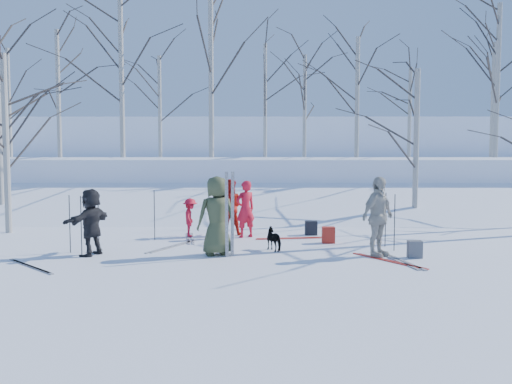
{
  "coord_description": "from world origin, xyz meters",
  "views": [
    {
      "loc": [
        0.04,
        -11.51,
        2.21
      ],
      "look_at": [
        0.0,
        1.5,
        1.3
      ],
      "focal_mm": 35.0,
      "sensor_mm": 36.0,
      "label": 1
    }
  ],
  "objects_px": {
    "skier_red_seated": "(190,218)",
    "backpack_red": "(328,235)",
    "backpack_grey": "(415,249)",
    "backpack_dark": "(311,228)",
    "skier_cream_east": "(378,217)",
    "skier_redor_behind": "(229,207)",
    "skier_red_north": "(245,209)",
    "skier_grey_west": "(91,222)",
    "skier_olive_center": "(217,216)",
    "dog": "(275,239)"
  },
  "relations": [
    {
      "from": "skier_redor_behind",
      "to": "skier_cream_east",
      "type": "height_order",
      "value": "skier_cream_east"
    },
    {
      "from": "skier_grey_west",
      "to": "backpack_dark",
      "type": "distance_m",
      "value": 6.07
    },
    {
      "from": "dog",
      "to": "backpack_grey",
      "type": "xyz_separation_m",
      "value": [
        3.04,
        -0.87,
        -0.09
      ]
    },
    {
      "from": "skier_red_seated",
      "to": "backpack_dark",
      "type": "bearing_deg",
      "value": -89.02
    },
    {
      "from": "skier_redor_behind",
      "to": "skier_red_seated",
      "type": "bearing_deg",
      "value": 19.54
    },
    {
      "from": "skier_grey_west",
      "to": "backpack_dark",
      "type": "height_order",
      "value": "skier_grey_west"
    },
    {
      "from": "skier_red_north",
      "to": "skier_grey_west",
      "type": "bearing_deg",
      "value": 6.18
    },
    {
      "from": "skier_redor_behind",
      "to": "backpack_grey",
      "type": "relative_size",
      "value": 4.18
    },
    {
      "from": "skier_red_seated",
      "to": "skier_redor_behind",
      "type": "bearing_deg",
      "value": -75.31
    },
    {
      "from": "backpack_red",
      "to": "skier_grey_west",
      "type": "bearing_deg",
      "value": -163.79
    },
    {
      "from": "dog",
      "to": "skier_cream_east",
      "type": "bearing_deg",
      "value": 130.45
    },
    {
      "from": "skier_red_north",
      "to": "backpack_red",
      "type": "height_order",
      "value": "skier_red_north"
    },
    {
      "from": "skier_redor_behind",
      "to": "dog",
      "type": "relative_size",
      "value": 2.42
    },
    {
      "from": "skier_grey_west",
      "to": "dog",
      "type": "xyz_separation_m",
      "value": [
        4.16,
        0.6,
        -0.48
      ]
    },
    {
      "from": "skier_cream_east",
      "to": "skier_redor_behind",
      "type": "bearing_deg",
      "value": 95.48
    },
    {
      "from": "skier_cream_east",
      "to": "backpack_dark",
      "type": "xyz_separation_m",
      "value": [
        -1.14,
        3.1,
        -0.69
      ]
    },
    {
      "from": "backpack_dark",
      "to": "skier_olive_center",
      "type": "bearing_deg",
      "value": -129.83
    },
    {
      "from": "skier_red_north",
      "to": "backpack_red",
      "type": "xyz_separation_m",
      "value": [
        2.16,
        -0.93,
        -0.57
      ]
    },
    {
      "from": "skier_red_north",
      "to": "skier_red_seated",
      "type": "xyz_separation_m",
      "value": [
        -1.53,
        0.06,
        -0.25
      ]
    },
    {
      "from": "skier_red_north",
      "to": "dog",
      "type": "bearing_deg",
      "value": 80.54
    },
    {
      "from": "dog",
      "to": "skier_red_seated",
      "type": "bearing_deg",
      "value": -72.84
    },
    {
      "from": "skier_olive_center",
      "to": "backpack_grey",
      "type": "relative_size",
      "value": 4.71
    },
    {
      "from": "skier_redor_behind",
      "to": "skier_grey_west",
      "type": "relative_size",
      "value": 1.05
    },
    {
      "from": "backpack_dark",
      "to": "skier_red_north",
      "type": "bearing_deg",
      "value": -167.38
    },
    {
      "from": "skier_redor_behind",
      "to": "skier_grey_west",
      "type": "distance_m",
      "value": 4.19
    },
    {
      "from": "skier_red_north",
      "to": "skier_grey_west",
      "type": "distance_m",
      "value": 4.26
    },
    {
      "from": "backpack_grey",
      "to": "backpack_dark",
      "type": "distance_m",
      "value": 3.76
    },
    {
      "from": "skier_red_north",
      "to": "skier_grey_west",
      "type": "height_order",
      "value": "skier_red_north"
    },
    {
      "from": "skier_red_seated",
      "to": "backpack_grey",
      "type": "height_order",
      "value": "skier_red_seated"
    },
    {
      "from": "dog",
      "to": "backpack_grey",
      "type": "relative_size",
      "value": 1.72
    },
    {
      "from": "backpack_grey",
      "to": "skier_redor_behind",
      "type": "bearing_deg",
      "value": 142.64
    },
    {
      "from": "skier_olive_center",
      "to": "skier_red_north",
      "type": "xyz_separation_m",
      "value": [
        0.59,
        2.51,
        -0.11
      ]
    },
    {
      "from": "dog",
      "to": "backpack_red",
      "type": "distance_m",
      "value": 1.74
    },
    {
      "from": "skier_cream_east",
      "to": "backpack_grey",
      "type": "height_order",
      "value": "skier_cream_east"
    },
    {
      "from": "skier_red_north",
      "to": "skier_grey_west",
      "type": "relative_size",
      "value": 1.04
    },
    {
      "from": "backpack_red",
      "to": "backpack_dark",
      "type": "relative_size",
      "value": 1.05
    },
    {
      "from": "skier_red_north",
      "to": "backpack_dark",
      "type": "xyz_separation_m",
      "value": [
        1.86,
        0.42,
        -0.58
      ]
    },
    {
      "from": "skier_redor_behind",
      "to": "backpack_red",
      "type": "distance_m",
      "value": 3.02
    },
    {
      "from": "skier_olive_center",
      "to": "skier_redor_behind",
      "type": "bearing_deg",
      "value": -112.07
    },
    {
      "from": "skier_red_seated",
      "to": "backpack_red",
      "type": "relative_size",
      "value": 2.56
    },
    {
      "from": "skier_red_seated",
      "to": "skier_cream_east",
      "type": "relative_size",
      "value": 0.6
    },
    {
      "from": "skier_olive_center",
      "to": "skier_red_north",
      "type": "distance_m",
      "value": 2.58
    },
    {
      "from": "skier_olive_center",
      "to": "dog",
      "type": "relative_size",
      "value": 2.73
    },
    {
      "from": "skier_redor_behind",
      "to": "backpack_dark",
      "type": "bearing_deg",
      "value": 179.23
    },
    {
      "from": "skier_olive_center",
      "to": "backpack_dark",
      "type": "height_order",
      "value": "skier_olive_center"
    },
    {
      "from": "skier_red_north",
      "to": "skier_redor_behind",
      "type": "distance_m",
      "value": 0.64
    },
    {
      "from": "dog",
      "to": "backpack_red",
      "type": "xyz_separation_m",
      "value": [
        1.41,
        1.02,
        -0.07
      ]
    },
    {
      "from": "skier_redor_behind",
      "to": "skier_red_north",
      "type": "bearing_deg",
      "value": 136.7
    },
    {
      "from": "backpack_grey",
      "to": "dog",
      "type": "bearing_deg",
      "value": 164.1
    },
    {
      "from": "skier_grey_west",
      "to": "dog",
      "type": "bearing_deg",
      "value": 118.71
    }
  ]
}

